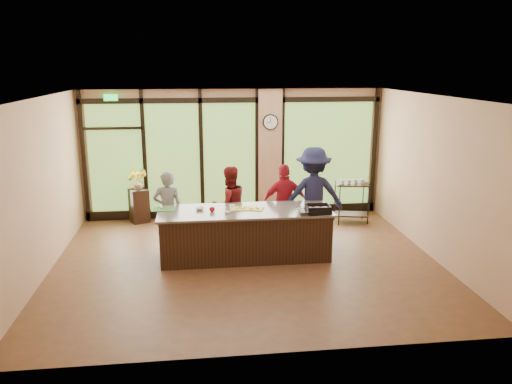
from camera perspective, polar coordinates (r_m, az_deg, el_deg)
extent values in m
plane|color=#52311D|center=(9.26, -1.06, -8.06)|extent=(7.00, 7.00, 0.00)
plane|color=silver|center=(8.58, -1.15, 10.79)|extent=(7.00, 7.00, 0.00)
plane|color=tan|center=(11.73, -2.57, 4.36)|extent=(7.00, 0.00, 7.00)
plane|color=tan|center=(9.15, -23.47, 0.32)|extent=(0.00, 6.00, 6.00)
plane|color=tan|center=(9.78, 19.76, 1.50)|extent=(0.00, 6.00, 6.00)
cube|color=tan|center=(11.76, 1.59, 4.40)|extent=(0.55, 0.12, 3.00)
cube|color=black|center=(11.53, -2.63, 10.45)|extent=(6.90, 0.08, 0.12)
cube|color=black|center=(12.00, -2.48, -2.18)|extent=(6.90, 0.08, 0.20)
cube|color=#19D83F|center=(11.59, -16.27, 10.32)|extent=(0.30, 0.04, 0.14)
cube|color=#396122|center=(11.82, -15.75, 3.67)|extent=(1.20, 0.02, 2.50)
cube|color=#396122|center=(11.69, -9.43, 3.90)|extent=(1.20, 0.02, 2.50)
cube|color=#396122|center=(11.70, -3.05, 4.08)|extent=(1.20, 0.02, 2.50)
cube|color=#396122|center=(12.08, 8.17, 4.28)|extent=(2.10, 0.02, 2.50)
cube|color=black|center=(11.93, -19.11, 3.75)|extent=(0.08, 0.08, 3.00)
cube|color=black|center=(11.71, -12.63, 4.01)|extent=(0.08, 0.08, 3.00)
cube|color=black|center=(11.65, -6.25, 4.22)|extent=(0.08, 0.08, 3.00)
cube|color=black|center=(11.73, 0.13, 4.38)|extent=(0.08, 0.08, 3.00)
cube|color=black|center=(11.82, 3.03, 4.43)|extent=(0.08, 0.08, 3.00)
cube|color=black|center=(12.40, 13.36, 4.53)|extent=(0.08, 0.08, 3.00)
cube|color=black|center=(9.39, -1.26, -4.89)|extent=(3.10, 1.00, 0.88)
cube|color=#6F665B|center=(9.24, -1.27, -2.19)|extent=(3.20, 1.10, 0.04)
cylinder|color=black|center=(11.59, 1.67, 8.00)|extent=(0.36, 0.04, 0.36)
cylinder|color=silver|center=(11.57, 1.68, 7.99)|extent=(0.31, 0.01, 0.31)
cube|color=black|center=(11.56, 1.69, 8.23)|extent=(0.01, 0.00, 0.11)
cube|color=black|center=(11.56, 1.44, 7.98)|extent=(0.09, 0.00, 0.01)
imported|color=gray|center=(9.92, -10.03, -2.00)|extent=(0.57, 0.38, 1.55)
imported|color=maroon|center=(10.02, -3.08, -1.51)|extent=(0.94, 0.84, 1.59)
imported|color=#A51929|center=(10.16, 3.29, -1.26)|extent=(0.96, 0.43, 1.60)
imported|color=#1C1D3E|center=(10.13, 6.52, -0.35)|extent=(1.27, 0.74, 1.95)
cube|color=black|center=(9.11, 7.09, -2.17)|extent=(0.47, 0.40, 0.08)
imported|color=silver|center=(9.04, 5.56, -2.26)|extent=(0.32, 0.32, 0.07)
cube|color=#367C2D|center=(9.43, -10.52, -1.94)|extent=(0.45, 0.36, 0.01)
cube|color=gold|center=(9.30, -0.23, -1.93)|extent=(0.42, 0.37, 0.01)
cube|color=gold|center=(9.32, -1.73, -1.90)|extent=(0.41, 0.31, 0.01)
imported|color=white|center=(9.30, -6.44, -1.91)|extent=(0.18, 0.18, 0.05)
imported|color=white|center=(9.04, -3.27, -2.34)|extent=(0.14, 0.14, 0.04)
imported|color=white|center=(9.48, -2.74, -1.57)|extent=(0.14, 0.14, 0.03)
imported|color=#B2111C|center=(9.16, -5.03, -2.02)|extent=(0.13, 0.13, 0.08)
cube|color=black|center=(11.78, -13.21, -1.52)|extent=(0.51, 0.51, 0.77)
imported|color=#8F724E|center=(11.65, -13.35, 0.95)|extent=(0.30, 0.30, 0.27)
cube|color=black|center=(11.70, 10.79, -2.50)|extent=(0.81, 0.56, 0.03)
cube|color=black|center=(11.52, 10.95, 0.87)|extent=(0.81, 0.56, 0.03)
cylinder|color=black|center=(11.35, 9.51, -1.47)|extent=(0.03, 0.03, 0.95)
cylinder|color=black|center=(11.56, 12.73, -1.34)|extent=(0.03, 0.03, 0.95)
cylinder|color=black|center=(11.71, 9.00, -0.97)|extent=(0.03, 0.03, 0.95)
cylinder|color=black|center=(11.90, 12.13, -0.85)|extent=(0.03, 0.03, 0.95)
imported|color=silver|center=(11.44, 9.85, 1.16)|extent=(0.12, 0.12, 0.10)
imported|color=silver|center=(11.49, 10.61, 1.18)|extent=(0.12, 0.12, 0.10)
imported|color=silver|center=(11.53, 11.36, 1.19)|extent=(0.12, 0.12, 0.10)
imported|color=silver|center=(11.58, 12.06, 1.21)|extent=(0.12, 0.12, 0.10)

